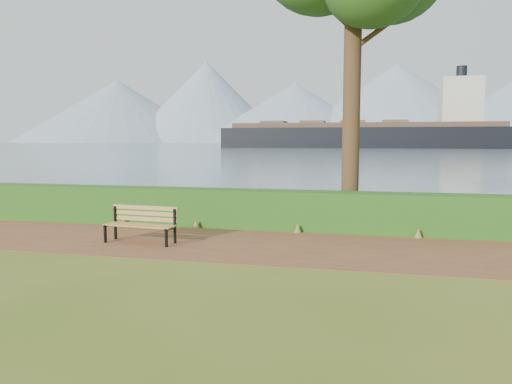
# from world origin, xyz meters

# --- Properties ---
(ground) EXTENTS (140.00, 140.00, 0.00)m
(ground) POSITION_xyz_m (0.00, 0.00, 0.00)
(ground) COLOR #465C1A
(ground) RESTS_ON ground
(path) EXTENTS (40.00, 3.40, 0.01)m
(path) POSITION_xyz_m (0.00, 0.30, 0.01)
(path) COLOR brown
(path) RESTS_ON ground
(hedge) EXTENTS (32.00, 0.85, 1.00)m
(hedge) POSITION_xyz_m (0.00, 2.60, 0.50)
(hedge) COLOR #1D4C15
(hedge) RESTS_ON ground
(water) EXTENTS (700.00, 510.00, 0.00)m
(water) POSITION_xyz_m (0.00, 260.00, 0.01)
(water) COLOR #435B6D
(water) RESTS_ON ground
(mountains) EXTENTS (585.00, 190.00, 70.00)m
(mountains) POSITION_xyz_m (-9.17, 406.05, 27.70)
(mountains) COLOR #798CA2
(mountains) RESTS_ON ground
(bench) EXTENTS (1.69, 0.62, 0.83)m
(bench) POSITION_xyz_m (-1.68, 0.05, 0.48)
(bench) COLOR black
(bench) RESTS_ON ground
(cargo_ship) EXTENTS (78.88, 12.93, 23.92)m
(cargo_ship) POSITION_xyz_m (3.09, 132.63, 3.57)
(cargo_ship) COLOR black
(cargo_ship) RESTS_ON ground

